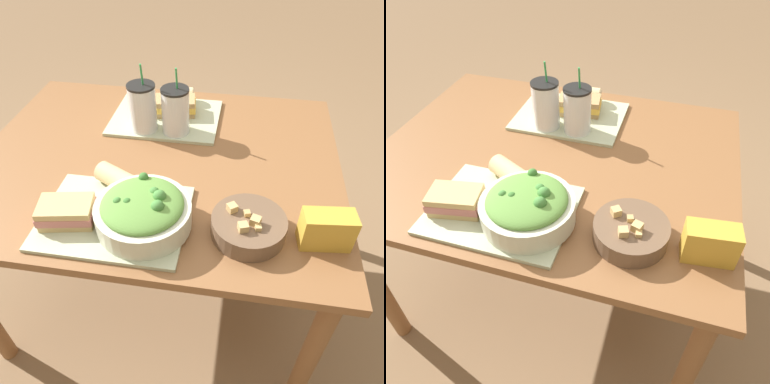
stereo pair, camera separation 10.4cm
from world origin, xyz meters
TOP-DOWN VIEW (x-y plane):
  - ground_plane at (0.00, 0.00)m, footprint 12.00×12.00m
  - dining_table at (0.00, 0.00)m, footprint 1.25×1.00m
  - tray_near at (-0.05, -0.31)m, footprint 0.42×0.32m
  - tray_far at (-0.02, 0.26)m, footprint 0.42×0.32m
  - salad_bowl at (0.04, -0.32)m, footprint 0.27×0.27m
  - soup_bowl at (0.33, -0.31)m, footprint 0.21×0.21m
  - sandwich_near at (-0.18, -0.34)m, footprint 0.17×0.13m
  - baguette_near at (-0.07, -0.19)m, footprint 0.16×0.13m
  - sandwich_far at (0.01, 0.29)m, footprint 0.18×0.12m
  - baguette_far at (0.00, 0.38)m, footprint 0.14×0.07m
  - drink_cup_dark at (-0.08, 0.15)m, footprint 0.10×0.10m
  - drink_cup_red at (0.04, 0.15)m, footprint 0.10×0.10m
  - chip_bag at (0.53, -0.31)m, footprint 0.14×0.08m

SIDE VIEW (x-z plane):
  - ground_plane at x=0.00m, z-range 0.00..0.00m
  - dining_table at x=0.00m, z-range 0.28..1.02m
  - tray_near at x=-0.05m, z-range 0.74..0.76m
  - tray_far at x=-0.02m, z-range 0.74..0.76m
  - soup_bowl at x=0.33m, z-range 0.74..0.82m
  - baguette_far at x=0.00m, z-range 0.76..0.82m
  - baguette_near at x=-0.07m, z-range 0.76..0.82m
  - sandwich_near at x=-0.18m, z-range 0.76..0.82m
  - sandwich_far at x=0.01m, z-range 0.76..0.82m
  - chip_bag at x=0.53m, z-range 0.74..0.85m
  - salad_bowl at x=0.04m, z-range 0.75..0.86m
  - drink_cup_red at x=0.04m, z-range 0.71..0.96m
  - drink_cup_dark at x=-0.08m, z-range 0.71..0.97m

